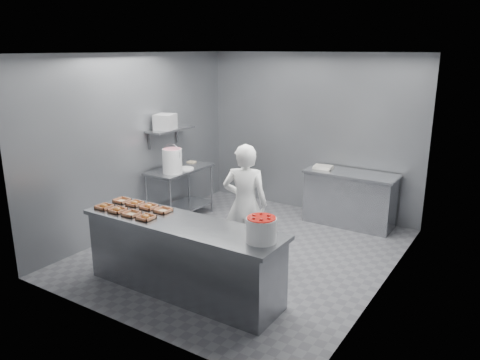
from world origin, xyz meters
name	(u,v)px	position (x,y,z in m)	size (l,w,h in m)	color
floor	(243,252)	(0.00, 0.00, 0.00)	(4.50, 4.50, 0.00)	#4C4C51
ceiling	(243,53)	(0.00, 0.00, 2.80)	(4.50, 4.50, 0.00)	white
wall_back	(311,134)	(0.00, 2.25, 1.40)	(4.00, 0.04, 2.80)	slate
wall_left	(137,143)	(-2.00, 0.00, 1.40)	(0.04, 4.50, 2.80)	slate
wall_right	(389,180)	(2.00, 0.00, 1.40)	(0.04, 4.50, 2.80)	slate
service_counter	(183,257)	(0.00, -1.35, 0.45)	(2.60, 0.70, 0.90)	slate
prep_table	(180,186)	(-1.65, 0.60, 0.59)	(0.60, 1.20, 0.90)	slate
back_counter	(350,198)	(0.90, 1.90, 0.45)	(1.50, 0.60, 0.90)	slate
wall_shelf	(170,129)	(-1.82, 0.60, 1.55)	(0.35, 0.90, 0.03)	slate
tray_0	(104,206)	(-1.14, -1.50, 0.92)	(0.19, 0.18, 0.06)	tan
tray_1	(117,210)	(-0.90, -1.50, 0.92)	(0.19, 0.18, 0.06)	tan
tray_2	(132,214)	(-0.66, -1.50, 0.92)	(0.19, 0.18, 0.04)	tan
tray_3	(146,217)	(-0.42, -1.50, 0.92)	(0.19, 0.18, 0.06)	tan
tray_4	(122,200)	(-1.14, -1.20, 0.92)	(0.19, 0.18, 0.04)	tan
tray_5	(135,203)	(-0.90, -1.20, 0.92)	(0.19, 0.18, 0.06)	tan
tray_6	(149,207)	(-0.66, -1.20, 0.92)	(0.19, 0.18, 0.06)	tan
tray_7	(163,210)	(-0.42, -1.20, 0.92)	(0.19, 0.18, 0.04)	tan
worker	(245,204)	(0.18, -0.24, 0.83)	(0.61, 0.40, 1.66)	white
strawberry_tub	(261,229)	(1.07, -1.34, 1.04)	(0.32, 0.32, 0.27)	white
glaze_bucket	(172,160)	(-1.55, 0.31, 1.11)	(0.33, 0.31, 0.49)	white
bucket_lid	(185,169)	(-1.52, 0.60, 0.91)	(0.29, 0.29, 0.02)	white
rag	(192,162)	(-1.74, 1.04, 0.91)	(0.13, 0.12, 0.02)	#CCB28C
appliance	(165,122)	(-1.82, 0.48, 1.69)	(0.29, 0.34, 0.25)	gray
paper_stack	(323,167)	(0.40, 1.90, 0.92)	(0.30, 0.22, 0.05)	silver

